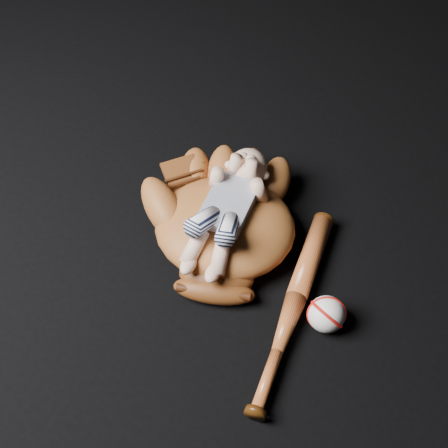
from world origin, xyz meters
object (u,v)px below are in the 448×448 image
Objects in this scene: newborn_baby at (224,211)px; baseball at (326,314)px; baseball_glove at (225,222)px; baseball_bat at (292,308)px.

baseball is at bearing -23.11° from newborn_baby.
baseball is (0.27, -0.09, -0.08)m from newborn_baby.
newborn_baby is at bearing -89.28° from baseball_glove.
baseball_bat is at bearing -30.71° from newborn_baby.
newborn_baby reaches higher than baseball.
baseball_glove is 1.30× the size of newborn_baby.
baseball_glove is 0.24m from baseball_bat.
baseball is (0.07, 0.01, 0.01)m from baseball_bat.
baseball_glove reaches higher than baseball.
baseball_bat is (0.20, -0.10, -0.10)m from newborn_baby.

